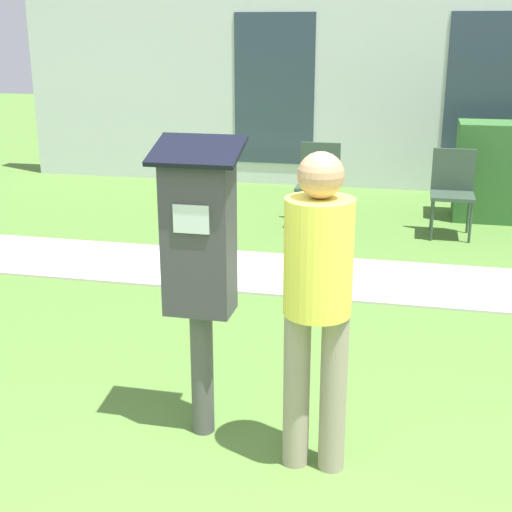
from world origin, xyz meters
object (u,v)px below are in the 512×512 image
(person_standing, at_px, (318,291))
(outdoor_chair_left, at_px, (319,177))
(parking_meter, at_px, (199,252))
(outdoor_chair_middle, at_px, (453,186))

(person_standing, distance_m, outdoor_chair_left, 4.67)
(parking_meter, bearing_deg, outdoor_chair_left, 89.86)
(parking_meter, xyz_separation_m, outdoor_chair_left, (0.01, 4.42, -0.49))
(parking_meter, distance_m, person_standing, 0.66)
(outdoor_chair_middle, bearing_deg, outdoor_chair_left, 160.34)
(parking_meter, height_order, outdoor_chair_left, parking_meter)
(person_standing, bearing_deg, parking_meter, -175.77)
(parking_meter, xyz_separation_m, person_standing, (0.63, -0.19, -0.09))
(outdoor_chair_middle, bearing_deg, person_standing, -115.14)
(person_standing, xyz_separation_m, outdoor_chair_left, (-0.62, 4.61, -0.40))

